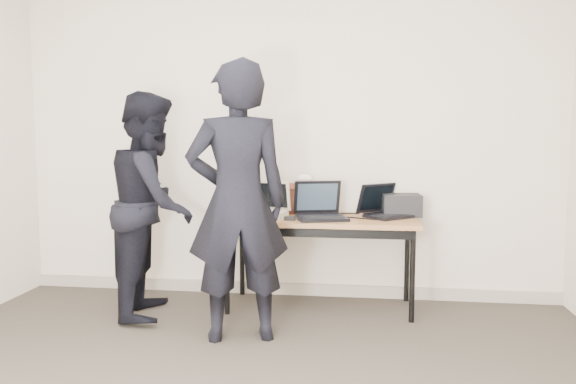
% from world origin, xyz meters
% --- Properties ---
extents(room, '(4.60, 4.60, 2.80)m').
position_xyz_m(room, '(0.00, 0.00, 1.35)').
color(room, '#3A332C').
rests_on(room, ground).
extents(desk, '(1.50, 0.66, 0.72)m').
position_xyz_m(desk, '(0.32, 1.91, 0.66)').
color(desk, '#916137').
rests_on(desk, ground).
extents(laptop_beige, '(0.43, 0.42, 0.28)m').
position_xyz_m(laptop_beige, '(-0.13, 1.91, 0.78)').
color(laptop_beige, beige).
rests_on(laptop_beige, desk).
extents(laptop_center, '(0.46, 0.45, 0.29)m').
position_xyz_m(laptop_center, '(0.32, 1.87, 0.78)').
color(laptop_center, black).
rests_on(laptop_center, desk).
extents(laptop_right, '(0.48, 0.48, 0.26)m').
position_xyz_m(laptop_right, '(0.81, 2.03, 0.78)').
color(laptop_right, black).
rests_on(laptop_right, desk).
extents(leather_satchel, '(0.36, 0.18, 0.25)m').
position_xyz_m(leather_satchel, '(0.14, 2.14, 0.85)').
color(leather_satchel, '#5E2818').
rests_on(leather_satchel, desk).
extents(tissue, '(0.14, 0.11, 0.08)m').
position_xyz_m(tissue, '(0.17, 2.14, 1.00)').
color(tissue, white).
rests_on(tissue, leather_satchel).
extents(equipment_box, '(0.32, 0.27, 0.17)m').
position_xyz_m(equipment_box, '(0.95, 2.10, 0.81)').
color(equipment_box, black).
rests_on(equipment_box, desk).
extents(power_brick, '(0.09, 0.06, 0.03)m').
position_xyz_m(power_brick, '(0.10, 1.74, 0.73)').
color(power_brick, black).
rests_on(power_brick, desk).
extents(cables, '(1.16, 0.43, 0.01)m').
position_xyz_m(cables, '(0.36, 1.91, 0.72)').
color(cables, silver).
rests_on(cables, desk).
extents(person_typist, '(0.77, 0.62, 1.85)m').
position_xyz_m(person_typist, '(-0.18, 1.18, 0.92)').
color(person_typist, black).
rests_on(person_typist, ground).
extents(person_observer, '(0.77, 0.91, 1.68)m').
position_xyz_m(person_observer, '(-0.94, 1.63, 0.84)').
color(person_observer, black).
rests_on(person_observer, ground).
extents(baseboard, '(4.50, 0.03, 0.10)m').
position_xyz_m(baseboard, '(0.00, 2.23, 0.05)').
color(baseboard, '#A39887').
rests_on(baseboard, ground).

